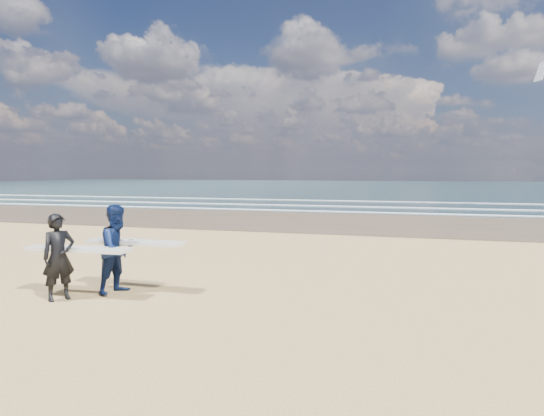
% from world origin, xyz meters
% --- Properties ---
extents(ocean, '(220.00, 100.00, 0.02)m').
position_xyz_m(ocean, '(20.00, 72.00, 0.01)').
color(ocean, '#193137').
rests_on(ocean, ground).
extents(surfer_near, '(2.23, 1.07, 1.75)m').
position_xyz_m(surfer_near, '(0.86, 0.61, 0.89)').
color(surfer_near, black).
rests_on(surfer_near, ground).
extents(surfer_far, '(2.21, 1.16, 1.89)m').
position_xyz_m(surfer_far, '(1.64, 1.43, 0.95)').
color(surfer_far, '#0B1841').
rests_on(surfer_far, ground).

